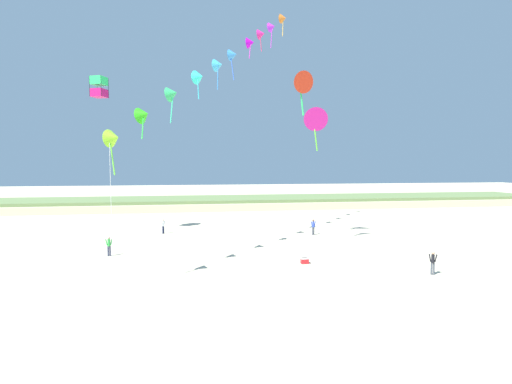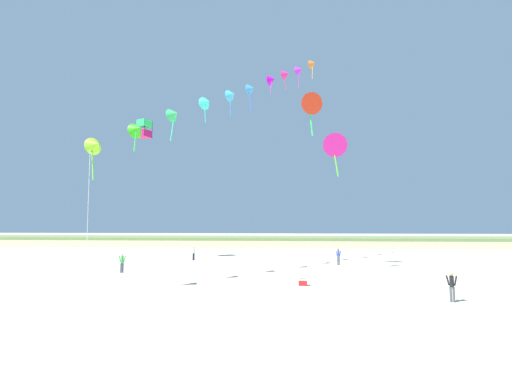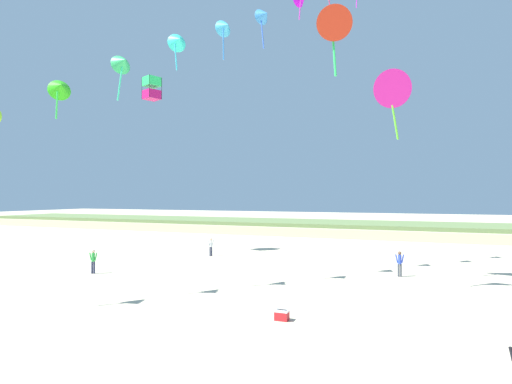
{
  "view_description": "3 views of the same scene",
  "coord_description": "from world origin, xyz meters",
  "px_view_note": "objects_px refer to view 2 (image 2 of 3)",
  "views": [
    {
      "loc": [
        -2.54,
        -21.87,
        7.54
      ],
      "look_at": [
        2.39,
        8.9,
        5.31
      ],
      "focal_mm": 28.0,
      "sensor_mm": 36.0,
      "label": 1
    },
    {
      "loc": [
        4.4,
        -17.04,
        4.25
      ],
      "look_at": [
        2.21,
        11.66,
        6.84
      ],
      "focal_mm": 24.0,
      "sensor_mm": 36.0,
      "label": 2
    },
    {
      "loc": [
        11.1,
        -9.29,
        5.25
      ],
      "look_at": [
        2.0,
        13.21,
        5.5
      ],
      "focal_mm": 28.0,
      "sensor_mm": 36.0,
      "label": 3
    }
  ],
  "objects_px": {
    "large_kite_high_solo": "(311,104)",
    "large_kite_mid_trail": "(336,145)",
    "person_near_left": "(452,285)",
    "person_mid_center": "(122,262)",
    "person_near_right": "(338,256)",
    "beach_cooler": "(303,282)",
    "person_far_left": "(194,252)",
    "large_kite_low_lead": "(144,129)"
  },
  "relations": [
    {
      "from": "person_mid_center",
      "to": "large_kite_mid_trail",
      "type": "relative_size",
      "value": 0.36
    },
    {
      "from": "person_mid_center",
      "to": "beach_cooler",
      "type": "xyz_separation_m",
      "value": [
        15.07,
        -4.89,
        -0.73
      ]
    },
    {
      "from": "large_kite_low_lead",
      "to": "large_kite_mid_trail",
      "type": "height_order",
      "value": "large_kite_low_lead"
    },
    {
      "from": "person_mid_center",
      "to": "large_kite_mid_trail",
      "type": "xyz_separation_m",
      "value": [
        19.09,
        5.46,
        11.09
      ]
    },
    {
      "from": "person_near_left",
      "to": "large_kite_mid_trail",
      "type": "xyz_separation_m",
      "value": [
        -3.71,
        14.65,
        11.1
      ]
    },
    {
      "from": "large_kite_mid_trail",
      "to": "beach_cooler",
      "type": "height_order",
      "value": "large_kite_mid_trail"
    },
    {
      "from": "person_near_right",
      "to": "person_far_left",
      "type": "height_order",
      "value": "person_near_right"
    },
    {
      "from": "person_near_left",
      "to": "person_mid_center",
      "type": "distance_m",
      "value": 24.59
    },
    {
      "from": "person_mid_center",
      "to": "person_far_left",
      "type": "relative_size",
      "value": 1.02
    },
    {
      "from": "person_near_right",
      "to": "person_near_left",
      "type": "bearing_deg",
      "value": -77.67
    },
    {
      "from": "person_near_right",
      "to": "beach_cooler",
      "type": "xyz_separation_m",
      "value": [
        -4.26,
        -11.57,
        -0.74
      ]
    },
    {
      "from": "person_mid_center",
      "to": "person_near_left",
      "type": "bearing_deg",
      "value": -21.94
    },
    {
      "from": "person_near_left",
      "to": "person_far_left",
      "type": "bearing_deg",
      "value": 135.03
    },
    {
      "from": "person_far_left",
      "to": "beach_cooler",
      "type": "height_order",
      "value": "person_far_left"
    },
    {
      "from": "person_near_left",
      "to": "person_near_right",
      "type": "height_order",
      "value": "person_near_right"
    },
    {
      "from": "beach_cooler",
      "to": "person_near_left",
      "type": "bearing_deg",
      "value": -29.09
    },
    {
      "from": "person_near_left",
      "to": "person_near_right",
      "type": "distance_m",
      "value": 16.25
    },
    {
      "from": "large_kite_high_solo",
      "to": "person_near_right",
      "type": "bearing_deg",
      "value": 63.26
    },
    {
      "from": "person_near_left",
      "to": "person_mid_center",
      "type": "xyz_separation_m",
      "value": [
        -22.81,
        9.19,
        0.01
      ]
    },
    {
      "from": "beach_cooler",
      "to": "large_kite_mid_trail",
      "type": "bearing_deg",
      "value": 68.78
    },
    {
      "from": "person_near_right",
      "to": "person_mid_center",
      "type": "distance_m",
      "value": 20.46
    },
    {
      "from": "person_far_left",
      "to": "large_kite_low_lead",
      "type": "bearing_deg",
      "value": -177.97
    },
    {
      "from": "person_near_left",
      "to": "large_kite_low_lead",
      "type": "height_order",
      "value": "large_kite_low_lead"
    },
    {
      "from": "person_near_left",
      "to": "large_kite_mid_trail",
      "type": "height_order",
      "value": "large_kite_mid_trail"
    },
    {
      "from": "large_kite_high_solo",
      "to": "large_kite_mid_trail",
      "type": "bearing_deg",
      "value": 59.9
    },
    {
      "from": "large_kite_low_lead",
      "to": "person_near_right",
      "type": "bearing_deg",
      "value": -8.02
    },
    {
      "from": "large_kite_low_lead",
      "to": "large_kite_mid_trail",
      "type": "distance_m",
      "value": 22.28
    },
    {
      "from": "person_far_left",
      "to": "large_kite_mid_trail",
      "type": "height_order",
      "value": "large_kite_mid_trail"
    },
    {
      "from": "beach_cooler",
      "to": "person_far_left",
      "type": "bearing_deg",
      "value": 127.61
    },
    {
      "from": "large_kite_high_solo",
      "to": "person_far_left",
      "type": "bearing_deg",
      "value": 143.35
    },
    {
      "from": "large_kite_mid_trail",
      "to": "person_near_left",
      "type": "bearing_deg",
      "value": -75.78
    },
    {
      "from": "person_near_right",
      "to": "large_kite_low_lead",
      "type": "xyz_separation_m",
      "value": [
        -21.86,
        3.08,
        14.36
      ]
    },
    {
      "from": "person_mid_center",
      "to": "beach_cooler",
      "type": "distance_m",
      "value": 15.86
    },
    {
      "from": "person_mid_center",
      "to": "large_kite_mid_trail",
      "type": "bearing_deg",
      "value": 15.97
    },
    {
      "from": "person_far_left",
      "to": "large_kite_mid_trail",
      "type": "distance_m",
      "value": 19.58
    },
    {
      "from": "person_far_left",
      "to": "large_kite_low_lead",
      "type": "height_order",
      "value": "large_kite_low_lead"
    },
    {
      "from": "person_far_left",
      "to": "large_kite_high_solo",
      "type": "relative_size",
      "value": 0.41
    },
    {
      "from": "person_near_left",
      "to": "person_near_right",
      "type": "xyz_separation_m",
      "value": [
        -3.47,
        15.87,
        0.03
      ]
    },
    {
      "from": "large_kite_low_lead",
      "to": "large_kite_high_solo",
      "type": "relative_size",
      "value": 0.53
    },
    {
      "from": "person_mid_center",
      "to": "person_near_right",
      "type": "bearing_deg",
      "value": 19.07
    },
    {
      "from": "person_near_left",
      "to": "beach_cooler",
      "type": "relative_size",
      "value": 2.79
    },
    {
      "from": "large_kite_mid_trail",
      "to": "beach_cooler",
      "type": "xyz_separation_m",
      "value": [
        -4.02,
        -10.35,
        -11.82
      ]
    }
  ]
}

